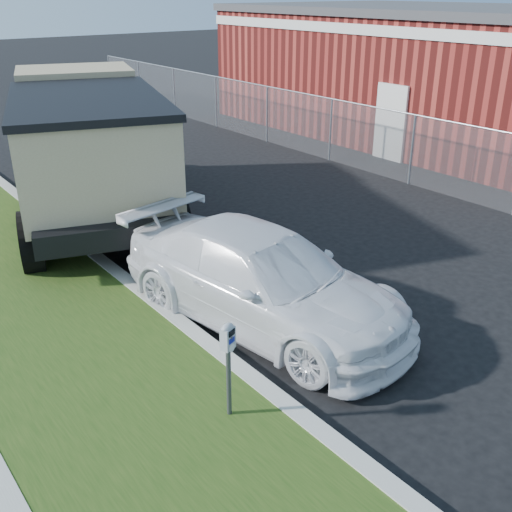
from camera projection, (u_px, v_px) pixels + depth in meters
ground at (363, 311)px, 9.58m from camera, size 120.00×120.00×0.00m
chainlink_fence at (331, 118)px, 17.46m from camera, size 0.06×30.06×30.00m
brick_building at (435, 68)px, 21.16m from camera, size 9.20×14.20×4.17m
parking_meter at (228, 350)px, 6.72m from camera, size 0.20×0.16×1.24m
white_wagon at (261, 278)px, 9.07m from camera, size 2.85×5.21×1.43m
dump_truck at (87, 140)px, 13.25m from camera, size 4.98×7.95×2.93m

